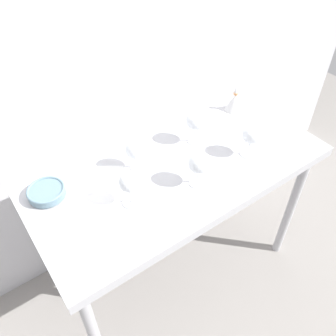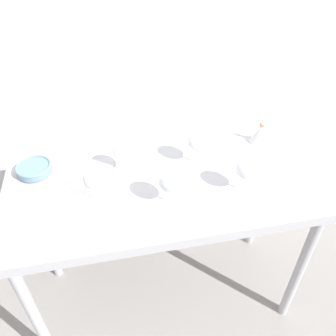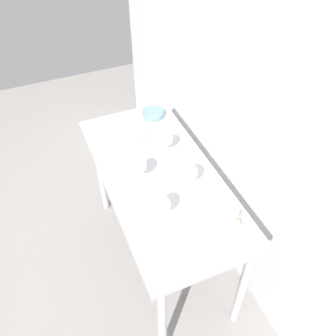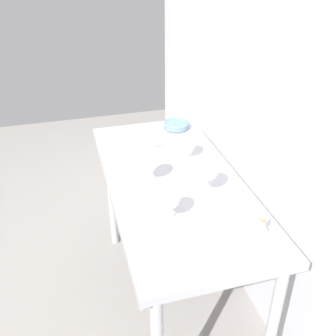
{
  "view_description": "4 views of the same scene",
  "coord_description": "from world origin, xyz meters",
  "px_view_note": "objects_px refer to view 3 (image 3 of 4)",
  "views": [
    {
      "loc": [
        -0.74,
        -0.94,
        2.01
      ],
      "look_at": [
        -0.08,
        -0.01,
        0.94
      ],
      "focal_mm": 37.68,
      "sensor_mm": 36.0,
      "label": 1
    },
    {
      "loc": [
        -0.21,
        -1.12,
        1.94
      ],
      "look_at": [
        0.02,
        -0.0,
        0.98
      ],
      "focal_mm": 37.24,
      "sensor_mm": 36.0,
      "label": 2
    },
    {
      "loc": [
        1.39,
        -0.55,
        2.41
      ],
      "look_at": [
        0.01,
        0.04,
        0.94
      ],
      "focal_mm": 37.79,
      "sensor_mm": 36.0,
      "label": 3
    },
    {
      "loc": [
        1.58,
        -0.48,
        1.95
      ],
      "look_at": [
        -0.02,
        -0.03,
        0.96
      ],
      "focal_mm": 41.63,
      "sensor_mm": 36.0,
      "label": 4
    }
  ],
  "objects_px": {
    "wine_glass_near_center": "(138,165)",
    "tasting_bowl": "(153,113)",
    "wine_glass_near_left": "(133,133)",
    "wine_glass_near_right": "(162,205)",
    "wine_glass_far_right": "(189,173)",
    "tasting_sheet_upper": "(154,136)",
    "wine_glass_far_left": "(166,139)",
    "decanter_funnel": "(236,224)"
  },
  "relations": [
    {
      "from": "wine_glass_near_left",
      "to": "wine_glass_far_left",
      "type": "height_order",
      "value": "wine_glass_near_left"
    },
    {
      "from": "wine_glass_near_right",
      "to": "decanter_funnel",
      "type": "height_order",
      "value": "wine_glass_near_right"
    },
    {
      "from": "wine_glass_near_left",
      "to": "tasting_sheet_upper",
      "type": "bearing_deg",
      "value": 108.49
    },
    {
      "from": "wine_glass_near_right",
      "to": "decanter_funnel",
      "type": "distance_m",
      "value": 0.39
    },
    {
      "from": "wine_glass_near_center",
      "to": "wine_glass_near_right",
      "type": "distance_m",
      "value": 0.32
    },
    {
      "from": "wine_glass_near_left",
      "to": "wine_glass_near_right",
      "type": "height_order",
      "value": "wine_glass_near_right"
    },
    {
      "from": "tasting_bowl",
      "to": "wine_glass_far_right",
      "type": "bearing_deg",
      "value": -5.83
    },
    {
      "from": "tasting_bowl",
      "to": "wine_glass_near_center",
      "type": "bearing_deg",
      "value": -28.89
    },
    {
      "from": "wine_glass_far_left",
      "to": "decanter_funnel",
      "type": "bearing_deg",
      "value": 7.67
    },
    {
      "from": "wine_glass_near_left",
      "to": "decanter_funnel",
      "type": "xyz_separation_m",
      "value": [
        0.82,
        0.26,
        -0.07
      ]
    },
    {
      "from": "tasting_bowl",
      "to": "wine_glass_near_left",
      "type": "bearing_deg",
      "value": -41.49
    },
    {
      "from": "wine_glass_far_left",
      "to": "decanter_funnel",
      "type": "relative_size",
      "value": 1.07
    },
    {
      "from": "wine_glass_far_right",
      "to": "wine_glass_far_left",
      "type": "height_order",
      "value": "wine_glass_far_right"
    },
    {
      "from": "wine_glass_near_center",
      "to": "wine_glass_far_left",
      "type": "bearing_deg",
      "value": 124.1
    },
    {
      "from": "wine_glass_near_right",
      "to": "wine_glass_far_right",
      "type": "height_order",
      "value": "wine_glass_far_right"
    },
    {
      "from": "wine_glass_far_right",
      "to": "wine_glass_far_left",
      "type": "distance_m",
      "value": 0.34
    },
    {
      "from": "tasting_sheet_upper",
      "to": "decanter_funnel",
      "type": "bearing_deg",
      "value": 41.32
    },
    {
      "from": "wine_glass_near_center",
      "to": "tasting_bowl",
      "type": "bearing_deg",
      "value": 151.11
    },
    {
      "from": "wine_glass_near_left",
      "to": "wine_glass_near_right",
      "type": "xyz_separation_m",
      "value": [
        0.62,
        -0.06,
        0.0
      ]
    },
    {
      "from": "wine_glass_far_right",
      "to": "tasting_bowl",
      "type": "bearing_deg",
      "value": 174.17
    },
    {
      "from": "wine_glass_near_right",
      "to": "tasting_sheet_upper",
      "type": "distance_m",
      "value": 0.71
    },
    {
      "from": "decanter_funnel",
      "to": "tasting_sheet_upper",
      "type": "bearing_deg",
      "value": -173.58
    },
    {
      "from": "wine_glass_near_left",
      "to": "wine_glass_far_left",
      "type": "xyz_separation_m",
      "value": [
        0.13,
        0.17,
        -0.01
      ]
    },
    {
      "from": "wine_glass_near_left",
      "to": "tasting_bowl",
      "type": "relative_size",
      "value": 1.03
    },
    {
      "from": "wine_glass_near_right",
      "to": "wine_glass_far_right",
      "type": "distance_m",
      "value": 0.27
    },
    {
      "from": "tasting_bowl",
      "to": "decanter_funnel",
      "type": "xyz_separation_m",
      "value": [
        1.09,
        0.02,
        0.03
      ]
    },
    {
      "from": "tasting_sheet_upper",
      "to": "decanter_funnel",
      "type": "distance_m",
      "value": 0.89
    },
    {
      "from": "decanter_funnel",
      "to": "wine_glass_far_right",
      "type": "bearing_deg",
      "value": -164.9
    },
    {
      "from": "wine_glass_near_right",
      "to": "decanter_funnel",
      "type": "relative_size",
      "value": 1.13
    },
    {
      "from": "wine_glass_near_center",
      "to": "decanter_funnel",
      "type": "relative_size",
      "value": 1.14
    },
    {
      "from": "wine_glass_far_right",
      "to": "tasting_sheet_upper",
      "type": "bearing_deg",
      "value": -179.72
    },
    {
      "from": "wine_glass_far_left",
      "to": "tasting_bowl",
      "type": "height_order",
      "value": "wine_glass_far_left"
    },
    {
      "from": "wine_glass_near_left",
      "to": "tasting_sheet_upper",
      "type": "relative_size",
      "value": 0.67
    },
    {
      "from": "wine_glass_near_right",
      "to": "wine_glass_far_left",
      "type": "height_order",
      "value": "wine_glass_near_right"
    },
    {
      "from": "wine_glass_far_right",
      "to": "decanter_funnel",
      "type": "relative_size",
      "value": 1.2
    },
    {
      "from": "wine_glass_far_left",
      "to": "tasting_sheet_upper",
      "type": "height_order",
      "value": "wine_glass_far_left"
    },
    {
      "from": "tasting_sheet_upper",
      "to": "decanter_funnel",
      "type": "height_order",
      "value": "decanter_funnel"
    },
    {
      "from": "wine_glass_near_left",
      "to": "decanter_funnel",
      "type": "relative_size",
      "value": 1.11
    },
    {
      "from": "wine_glass_near_left",
      "to": "wine_glass_near_right",
      "type": "bearing_deg",
      "value": -5.64
    },
    {
      "from": "wine_glass_far_right",
      "to": "wine_glass_near_center",
      "type": "bearing_deg",
      "value": -126.8
    },
    {
      "from": "wine_glass_near_center",
      "to": "tasting_bowl",
      "type": "distance_m",
      "value": 0.65
    },
    {
      "from": "wine_glass_far_left",
      "to": "tasting_bowl",
      "type": "distance_m",
      "value": 0.42
    }
  ]
}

